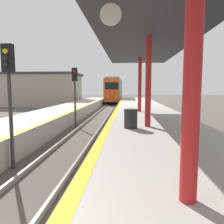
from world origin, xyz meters
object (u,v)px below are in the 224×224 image
Objects in this scene: signal_near at (9,82)px; signal_mid at (75,86)px; trash_bin at (131,119)px; train at (114,90)px.

signal_near is 1.00× the size of signal_mid.
signal_near is 5.05× the size of trash_bin.
train is at bearing 94.51° from trash_bin.
signal_near and signal_mid have the same top height.
signal_near is (-1.34, -36.00, 0.53)m from train.
train reaches higher than signal_near.
signal_mid is (-1.10, -28.02, 0.53)m from train.
train is 19.91× the size of trash_bin.
train reaches higher than signal_mid.
signal_near reaches higher than trash_bin.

